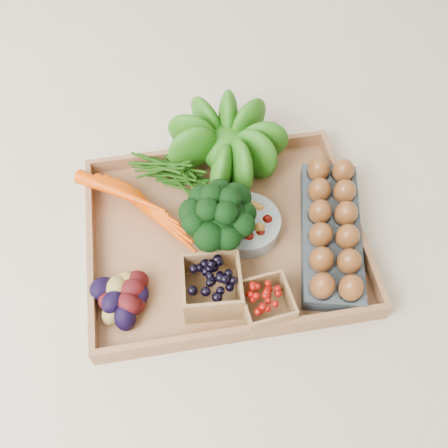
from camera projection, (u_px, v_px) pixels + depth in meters
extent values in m
plane|color=beige|center=(224.00, 240.00, 1.05)|extent=(4.00, 4.00, 0.00)
cube|color=#97653F|center=(224.00, 238.00, 1.04)|extent=(0.55, 0.45, 0.01)
sphere|color=#1B500C|center=(228.00, 138.00, 1.08)|extent=(0.16, 0.16, 0.16)
cylinder|color=#8C9EA5|center=(246.00, 225.00, 1.03)|extent=(0.14, 0.14, 0.04)
cube|color=#353E44|center=(330.00, 233.00, 1.02)|extent=(0.19, 0.35, 0.04)
cube|color=black|center=(212.00, 286.00, 0.93)|extent=(0.12, 0.12, 0.07)
cube|color=maroon|center=(266.00, 303.00, 0.92)|extent=(0.10, 0.10, 0.06)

